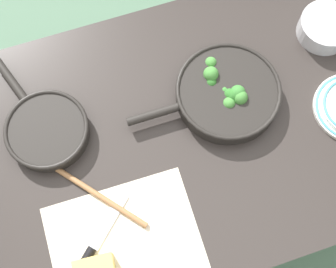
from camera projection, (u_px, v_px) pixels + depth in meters
name	position (u px, v px, depth m)	size (l,w,h in m)	color
ground_plane	(168.00, 194.00, 2.02)	(14.00, 14.00, 0.00)	#51755B
dining_table_red	(168.00, 146.00, 1.38)	(1.36, 0.83, 0.77)	#2D2826
skillet_broccoli	(226.00, 93.00, 1.31)	(0.44, 0.30, 0.07)	black
skillet_eggs	(47.00, 130.00, 1.28)	(0.23, 0.37, 0.05)	black
wooden_spoon	(68.00, 176.00, 1.25)	(0.28, 0.34, 0.02)	#996B42
parchment_sheet	(124.00, 240.00, 1.20)	(0.39, 0.29, 0.00)	beige
grater_knife	(93.00, 248.00, 1.19)	(0.20, 0.19, 0.02)	silver
prep_bowl_steel	(325.00, 28.00, 1.38)	(0.16, 0.16, 0.06)	#B7B7BC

